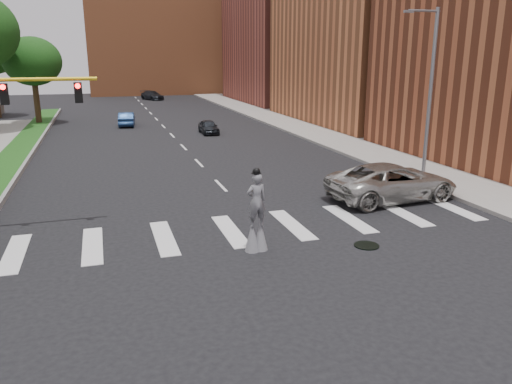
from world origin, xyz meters
name	(u,v)px	position (x,y,z in m)	size (l,w,h in m)	color
ground_plane	(270,236)	(0.00, 0.00, 0.00)	(160.00, 160.00, 0.00)	black
grass_median	(16,154)	(-11.50, 20.00, 0.12)	(2.00, 60.00, 0.25)	#174714
median_curb	(32,153)	(-10.45, 20.00, 0.14)	(0.20, 60.00, 0.28)	gray
sidewalk_right	(311,130)	(12.50, 25.00, 0.09)	(5.00, 90.00, 0.18)	gray
manhole	(367,245)	(3.00, -2.00, 0.02)	(0.90, 0.90, 0.04)	black
building_mid	(382,0)	(22.00, 30.00, 12.00)	(16.00, 22.00, 24.00)	#C0693C
building_far	(293,32)	(22.00, 54.00, 10.00)	(16.00, 22.00, 20.00)	#954437
building_backdrop	(162,42)	(6.00, 78.00, 9.00)	(26.00, 14.00, 18.00)	#C0693C
streetlight	(429,90)	(10.90, 6.00, 4.90)	(2.05, 0.20, 9.00)	slate
stilt_performer	(256,217)	(-0.91, -1.20, 1.23)	(0.84, 0.55, 2.98)	#322214
suv_crossing	(392,182)	(7.13, 3.00, 0.87)	(2.90, 6.28, 1.75)	#ACAAA3
car_near	(209,127)	(3.22, 26.06, 0.59)	(1.40, 3.49, 1.19)	black
car_mid	(127,119)	(-3.34, 33.30, 0.67)	(1.42, 4.07, 1.34)	navy
car_far	(152,95)	(2.20, 62.84, 0.68)	(1.92, 4.72, 1.37)	black
tree_6	(32,62)	(-11.61, 36.83, 6.06)	(5.46, 5.46, 8.42)	#322214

